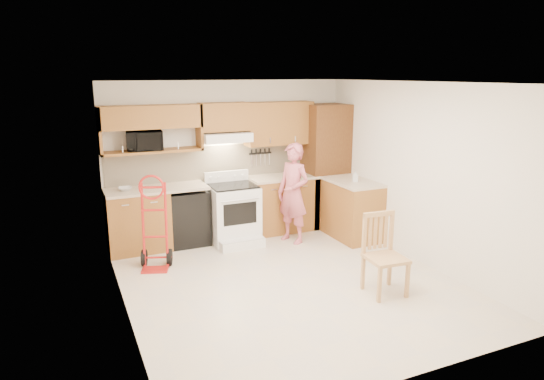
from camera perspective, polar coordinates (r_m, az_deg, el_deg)
floor at (r=6.32m, az=1.88°, el=-10.82°), size 4.00×4.50×0.02m
ceiling at (r=5.75m, az=2.08°, el=12.67°), size 4.00×4.50×0.02m
wall_back at (r=7.96m, az=-5.18°, el=3.78°), size 4.00×0.02×2.50m
wall_front at (r=4.09m, az=16.08°, el=-6.32°), size 4.00×0.02×2.50m
wall_left at (r=5.37m, az=-17.70°, el=-1.66°), size 0.02×4.50×2.50m
wall_right at (r=7.01m, az=16.92°, el=1.89°), size 0.02×4.50×2.50m
backsplash at (r=7.95m, az=-5.11°, el=3.40°), size 3.92×0.03×0.55m
lower_cab_left at (r=7.50m, az=-15.54°, el=-3.58°), size 0.90×0.60×0.90m
dishwasher at (r=7.64m, az=-9.97°, el=-3.15°), size 0.60×0.60×0.85m
lower_cab_right at (r=8.16m, az=1.17°, el=-1.68°), size 1.14×0.60×0.90m
countertop_left at (r=7.43m, az=-13.49°, el=0.14°), size 1.50×0.63×0.04m
countertop_right at (r=8.05m, az=1.19°, el=1.55°), size 1.14×0.63×0.04m
cab_return_right at (r=7.90m, az=9.38°, el=-2.38°), size 0.60×1.00×0.90m
countertop_return at (r=7.79m, az=9.52°, el=0.95°), size 0.63×1.00×0.04m
pantry_tall at (r=8.40m, az=6.27°, el=2.89°), size 0.70×0.60×2.10m
upper_cab_left at (r=7.39m, az=-14.15°, el=8.38°), size 1.50×0.33×0.34m
upper_shelf_mw at (r=7.45m, az=-13.92°, el=4.47°), size 1.50×0.33×0.04m
upper_cab_center at (r=7.67m, az=-5.72°, el=8.60°), size 0.76×0.33×0.44m
upper_cab_right at (r=8.03m, az=0.81°, el=7.88°), size 1.14×0.33×0.70m
range_hood at (r=7.64m, az=-5.51°, el=6.24°), size 0.76×0.46×0.14m
knife_strip at (r=8.11m, az=-1.36°, el=3.94°), size 0.40×0.05×0.29m
microwave at (r=7.41m, az=-14.83°, el=5.65°), size 0.56×0.41×0.29m
range at (r=7.56m, az=-4.46°, el=-2.25°), size 0.73×0.97×1.08m
person at (r=7.52m, az=2.52°, el=-0.39°), size 0.57×0.67×1.57m
hand_truck at (r=6.70m, az=-13.78°, el=-4.28°), size 0.58×0.56×1.18m
dining_chair at (r=5.97m, az=13.31°, el=-7.52°), size 0.48×0.51×0.98m
soap_bottle at (r=7.71m, az=9.80°, el=1.63°), size 0.10×0.10×0.17m
bowl at (r=7.35m, az=-16.94°, el=0.14°), size 0.22×0.22×0.05m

